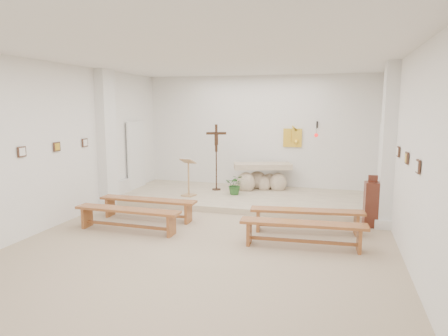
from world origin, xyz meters
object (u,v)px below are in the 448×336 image
(bench_left_second, at_px, (127,214))
(bench_right_second, at_px, (303,229))
(bench_right_front, at_px, (307,215))
(lectern, at_px, (188,177))
(bench_left_front, at_px, (148,204))
(donation_pedestal, at_px, (371,204))
(crucifix_stand, at_px, (216,152))
(altar, at_px, (262,178))

(bench_left_second, bearing_deg, bench_right_second, 1.40)
(bench_right_front, xyz_separation_m, bench_left_second, (-3.58, -0.93, 0.00))
(lectern, xyz_separation_m, bench_right_front, (3.32, -1.91, -0.31))
(bench_right_front, bearing_deg, bench_left_front, 173.02)
(lectern, xyz_separation_m, donation_pedestal, (4.63, -1.11, -0.18))
(donation_pedestal, relative_size, bench_right_second, 0.49)
(crucifix_stand, xyz_separation_m, bench_right_front, (2.82, -2.89, -0.89))
(crucifix_stand, distance_m, bench_right_front, 4.14)
(lectern, relative_size, crucifix_stand, 0.55)
(bench_left_second, bearing_deg, bench_right_front, 15.98)
(donation_pedestal, bearing_deg, lectern, 161.40)
(donation_pedestal, bearing_deg, crucifix_stand, 147.99)
(altar, bearing_deg, donation_pedestal, -58.87)
(altar, xyz_separation_m, donation_pedestal, (2.86, -2.52, 0.02))
(lectern, bearing_deg, altar, 52.53)
(donation_pedestal, xyz_separation_m, bench_left_front, (-4.89, -0.80, -0.13))
(lectern, bearing_deg, bench_right_front, -16.09)
(bench_left_front, bearing_deg, donation_pedestal, 9.87)
(bench_right_front, bearing_deg, crucifix_stand, 127.28)
(bench_left_front, bearing_deg, bench_right_second, -14.03)
(lectern, height_order, crucifix_stand, crucifix_stand)
(lectern, xyz_separation_m, bench_right_second, (3.32, -2.84, -0.31))
(altar, height_order, bench_right_front, altar)
(bench_left_front, xyz_separation_m, bench_right_second, (3.58, -0.93, 0.00))
(bench_left_front, distance_m, bench_right_front, 3.58)
(bench_left_second, bearing_deg, lectern, 86.09)
(lectern, xyz_separation_m, bench_left_front, (-0.26, -1.91, -0.31))
(altar, xyz_separation_m, lectern, (-1.77, -1.42, 0.20))
(bench_left_second, distance_m, bench_right_second, 3.58)
(crucifix_stand, bearing_deg, lectern, -135.95)
(donation_pedestal, height_order, bench_left_front, donation_pedestal)
(altar, xyz_separation_m, bench_right_second, (1.55, -4.26, -0.11))
(bench_left_second, height_order, bench_right_second, same)
(altar, xyz_separation_m, bench_right_front, (1.55, -3.33, -0.11))
(lectern, bearing_deg, donation_pedestal, 0.37)
(bench_right_front, relative_size, bench_left_second, 1.01)
(crucifix_stand, distance_m, donation_pedestal, 4.69)
(bench_left_front, xyz_separation_m, bench_left_second, (-0.00, -0.93, 0.00))
(donation_pedestal, relative_size, bench_right_front, 0.49)
(crucifix_stand, distance_m, bench_right_second, 4.84)
(crucifix_stand, relative_size, bench_left_second, 0.83)
(bench_left_front, xyz_separation_m, bench_right_front, (3.58, -0.00, 0.00))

